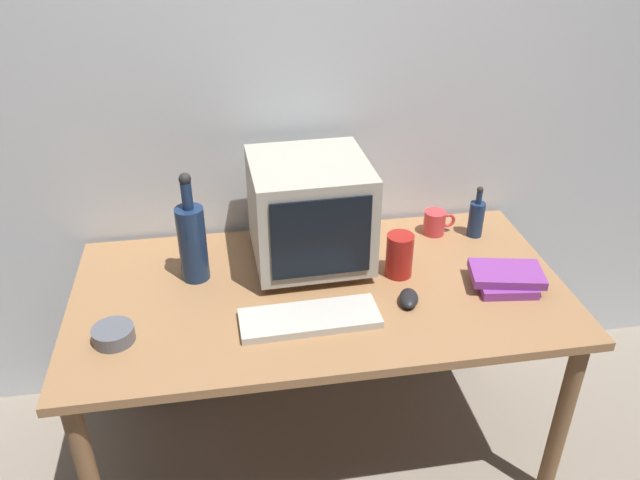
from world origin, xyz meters
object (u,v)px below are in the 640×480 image
object	(u,v)px
computer_mouse	(409,298)
bottle_short	(476,217)
keyboard	(310,318)
metal_canister	(399,255)
bottle_tall	(192,240)
cd_spindle	(113,334)
crt_monitor	(310,212)
book_stack	(506,278)
mug	(435,222)

from	to	relation	value
computer_mouse	bottle_short	bearing A→B (deg)	62.62
keyboard	metal_canister	bearing A→B (deg)	30.04
metal_canister	keyboard	bearing A→B (deg)	-148.18
bottle_tall	cd_spindle	distance (m)	0.39
crt_monitor	metal_canister	size ratio (longest dim) A/B	2.66
bottle_tall	cd_spindle	world-z (taller)	bottle_tall
bottle_tall	keyboard	bearing A→B (deg)	-41.50
bottle_short	computer_mouse	bearing A→B (deg)	-134.18
crt_monitor	metal_canister	bearing A→B (deg)	-25.15
computer_mouse	book_stack	bearing A→B (deg)	23.31
computer_mouse	bottle_tall	bearing A→B (deg)	175.50
mug	cd_spindle	size ratio (longest dim) A/B	1.00
bottle_short	mug	size ratio (longest dim) A/B	1.65
crt_monitor	computer_mouse	bearing A→B (deg)	-47.73
computer_mouse	bottle_tall	world-z (taller)	bottle_tall
bottle_short	book_stack	xyz separation A→B (m)	(-0.02, -0.33, -0.04)
book_stack	crt_monitor	bearing A→B (deg)	157.02
keyboard	book_stack	distance (m)	0.66
keyboard	bottle_tall	xyz separation A→B (m)	(-0.34, 0.30, 0.13)
bottle_tall	mug	size ratio (longest dim) A/B	3.16
keyboard	book_stack	size ratio (longest dim) A/B	1.66
crt_monitor	mug	distance (m)	0.52
keyboard	cd_spindle	world-z (taller)	cd_spindle
metal_canister	bottle_short	bearing A→B (deg)	30.80
keyboard	mug	world-z (taller)	mug
bottle_tall	metal_canister	bearing A→B (deg)	-7.90
keyboard	bottle_short	xyz separation A→B (m)	(0.68, 0.41, 0.06)
crt_monitor	keyboard	xyz separation A→B (m)	(-0.05, -0.34, -0.18)
mug	crt_monitor	bearing A→B (deg)	-166.75
computer_mouse	bottle_tall	distance (m)	0.72
crt_monitor	metal_canister	distance (m)	0.33
keyboard	metal_canister	distance (m)	0.40
bottle_short	cd_spindle	world-z (taller)	bottle_short
computer_mouse	book_stack	distance (m)	0.34
mug	book_stack	bearing A→B (deg)	-72.54
crt_monitor	bottle_tall	bearing A→B (deg)	-174.37
bottle_short	crt_monitor	bearing A→B (deg)	-173.03
metal_canister	bottle_tall	bearing A→B (deg)	172.10
cd_spindle	bottle_tall	bearing A→B (deg)	51.64
book_stack	bottle_tall	bearing A→B (deg)	167.64
metal_canister	book_stack	bearing A→B (deg)	-21.06
cd_spindle	computer_mouse	bearing A→B (deg)	2.44
bottle_short	keyboard	bearing A→B (deg)	-148.70
book_stack	cd_spindle	xyz separation A→B (m)	(-1.23, -0.08, -0.01)
computer_mouse	mug	size ratio (longest dim) A/B	0.83
book_stack	keyboard	bearing A→B (deg)	-172.98
keyboard	metal_canister	size ratio (longest dim) A/B	2.80
bottle_short	mug	distance (m)	0.15
computer_mouse	cd_spindle	size ratio (longest dim) A/B	0.83
crt_monitor	mug	bearing A→B (deg)	13.25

